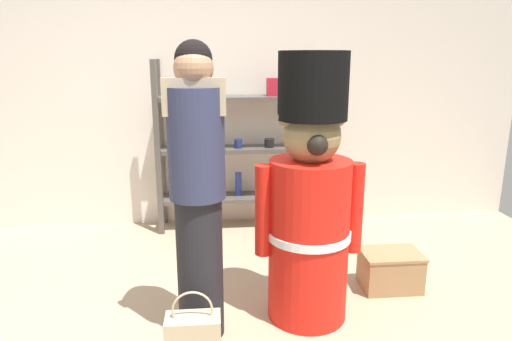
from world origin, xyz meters
name	(u,v)px	position (x,y,z in m)	size (l,w,h in m)	color
back_wall	(202,93)	(0.00, 2.20, 1.30)	(6.40, 0.12, 2.60)	silver
merchandise_shelf	(238,147)	(0.33, 1.98, 0.81)	(1.54, 0.35, 1.63)	#4C4742
teddy_bear_guard	(310,203)	(0.69, 0.33, 0.77)	(0.68, 0.53, 1.68)	red
person_shopper	(198,189)	(0.01, 0.19, 0.91)	(0.34, 0.32, 1.73)	black
display_crate	(390,270)	(1.37, 0.62, 0.14)	(0.43, 0.30, 0.28)	#9E7A51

